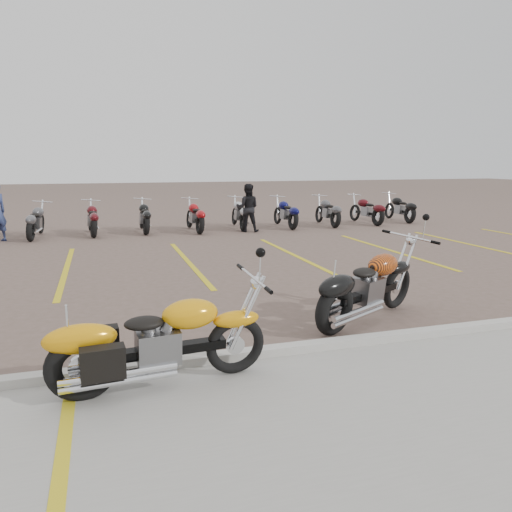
{
  "coord_description": "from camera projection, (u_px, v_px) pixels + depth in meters",
  "views": [
    {
      "loc": [
        -1.9,
        -7.41,
        2.33
      ],
      "look_at": [
        0.57,
        0.53,
        0.75
      ],
      "focal_mm": 35.0,
      "sensor_mm": 36.0,
      "label": 1
    }
  ],
  "objects": [
    {
      "name": "person_b",
      "position": [
        248.0,
        208.0,
        16.65
      ],
      "size": [
        0.93,
        0.83,
        1.6
      ],
      "primitive_type": "imported",
      "rotation": [
        0.0,
        0.0,
        2.81
      ],
      "color": "black",
      "rests_on": "ground"
    },
    {
      "name": "bg_bike_row",
      "position": [
        143.0,
        216.0,
        16.53
      ],
      "size": [
        20.49,
        2.02,
        1.1
      ],
      "color": "black",
      "rests_on": "ground"
    },
    {
      "name": "concrete_apron",
      "position": [
        383.0,
        478.0,
        3.71
      ],
      "size": [
        60.0,
        5.0,
        0.01
      ],
      "primitive_type": "cube",
      "color": "#9E9B93",
      "rests_on": "ground"
    },
    {
      "name": "ground",
      "position": [
        231.0,
        310.0,
        7.94
      ],
      "size": [
        100.0,
        100.0,
        0.0
      ],
      "primitive_type": "plane",
      "color": "brown",
      "rests_on": "ground"
    },
    {
      "name": "curb",
      "position": [
        273.0,
        351.0,
        6.05
      ],
      "size": [
        60.0,
        0.18,
        0.12
      ],
      "primitive_type": "cube",
      "color": "#ADAAA3",
      "rests_on": "ground"
    },
    {
      "name": "parking_stripes",
      "position": [
        189.0,
        262.0,
        11.69
      ],
      "size": [
        38.0,
        5.5,
        0.01
      ],
      "primitive_type": null,
      "color": "gold",
      "rests_on": "ground"
    },
    {
      "name": "yellow_cruiser",
      "position": [
        156.0,
        345.0,
        5.14
      ],
      "size": [
        2.28,
        0.41,
        0.94
      ],
      "rotation": [
        0.1,
        0.0,
        0.09
      ],
      "color": "black",
      "rests_on": "ground"
    },
    {
      "name": "flame_cruiser",
      "position": [
        364.0,
        290.0,
        7.26
      ],
      "size": [
        2.18,
        1.27,
        0.99
      ],
      "rotation": [
        0.1,
        0.0,
        0.49
      ],
      "color": "black",
      "rests_on": "ground"
    }
  ]
}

